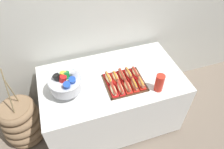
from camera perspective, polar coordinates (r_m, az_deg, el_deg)
ground_plane at (r=2.84m, az=-0.04°, el=-12.24°), size 10.00×10.00×0.00m
back_wall at (r=2.33m, az=-4.43°, el=17.07°), size 6.00×0.10×2.60m
buffet_table at (r=2.50m, az=-0.05°, el=-7.06°), size 1.54×0.87×0.80m
floor_vase at (r=2.72m, az=-23.49°, el=-11.81°), size 0.49×0.49×1.12m
serving_tray at (r=2.16m, az=3.48°, el=-2.30°), size 0.41×0.36×0.01m
hot_dog_0 at (r=2.05m, az=0.36°, el=-4.28°), size 0.07×0.17×0.06m
hot_dog_1 at (r=2.07m, az=2.34°, el=-3.82°), size 0.06×0.18×0.06m
hot_dog_2 at (r=2.09m, az=4.29°, el=-3.34°), size 0.07×0.17×0.06m
hot_dog_3 at (r=2.11m, az=6.20°, el=-2.83°), size 0.07×0.17×0.06m
hot_dog_4 at (r=2.13m, az=8.07°, el=-2.39°), size 0.07×0.16×0.06m
hot_dog_5 at (r=2.16m, az=-0.97°, el=-1.11°), size 0.07×0.18×0.06m
hot_dog_6 at (r=2.18m, az=0.92°, el=-0.68°), size 0.07×0.16×0.06m
hot_dog_7 at (r=2.19m, az=2.79°, el=-0.21°), size 0.06×0.18×0.06m
hot_dog_8 at (r=2.21m, az=4.62°, el=0.18°), size 0.07×0.18×0.06m
hot_dog_9 at (r=2.24m, az=6.41°, el=0.53°), size 0.06×0.16×0.06m
punch_bowl at (r=2.02m, az=-12.61°, el=-2.31°), size 0.32×0.32×0.25m
cup_stack at (r=2.08m, az=12.96°, el=-2.25°), size 0.09×0.09×0.19m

